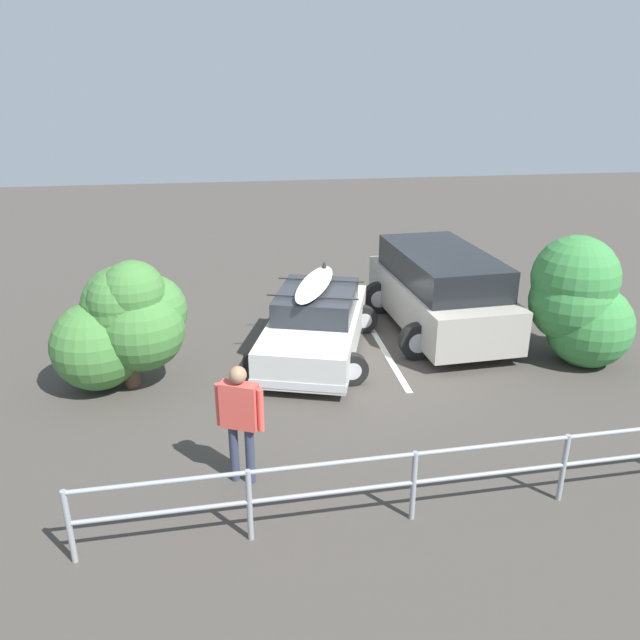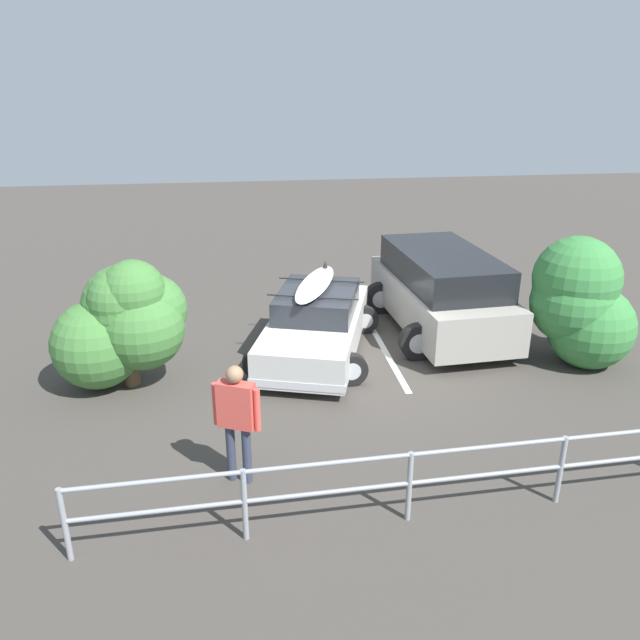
# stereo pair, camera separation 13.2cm
# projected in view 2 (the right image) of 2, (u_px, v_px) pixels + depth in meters

# --- Properties ---
(ground_plane) EXTENTS (44.00, 44.00, 0.02)m
(ground_plane) POSITION_uv_depth(u_px,v_px,m) (341.00, 361.00, 12.12)
(ground_plane) COLOR #423D38
(ground_plane) RESTS_ON ground
(parking_stripe) EXTENTS (0.12, 3.80, 0.00)m
(parking_stripe) POSITION_uv_depth(u_px,v_px,m) (384.00, 349.00, 12.63)
(parking_stripe) COLOR silver
(parking_stripe) RESTS_ON ground
(sedan_car) EXTENTS (2.94, 4.30, 1.56)m
(sedan_car) POSITION_uv_depth(u_px,v_px,m) (316.00, 324.00, 12.26)
(sedan_car) COLOR silver
(sedan_car) RESTS_ON ground
(suv_car) EXTENTS (2.78, 4.55, 1.76)m
(suv_car) POSITION_uv_depth(u_px,v_px,m) (441.00, 291.00, 13.24)
(suv_car) COLOR #9E998E
(suv_car) RESTS_ON ground
(person_bystander) EXTENTS (0.62, 0.38, 1.73)m
(person_bystander) POSITION_uv_depth(u_px,v_px,m) (237.00, 414.00, 8.19)
(person_bystander) COLOR #33384C
(person_bystander) RESTS_ON ground
(railing_fence) EXTENTS (10.13, 0.44, 0.98)m
(railing_fence) POSITION_uv_depth(u_px,v_px,m) (488.00, 466.00, 7.74)
(railing_fence) COLOR gray
(railing_fence) RESTS_ON ground
(bush_near_left) EXTENTS (2.35, 1.74, 2.31)m
(bush_near_left) POSITION_uv_depth(u_px,v_px,m) (125.00, 319.00, 10.79)
(bush_near_left) COLOR brown
(bush_near_left) RESTS_ON ground
(bush_near_right) EXTENTS (1.93, 1.87, 2.49)m
(bush_near_right) POSITION_uv_depth(u_px,v_px,m) (579.00, 299.00, 11.68)
(bush_near_right) COLOR brown
(bush_near_right) RESTS_ON ground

